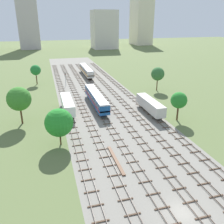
% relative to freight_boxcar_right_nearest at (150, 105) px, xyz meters
% --- Properties ---
extents(ground_plane, '(480.00, 480.00, 0.00)m').
position_rel_freight_boxcar_right_nearest_xyz_m(ground_plane, '(-11.11, 20.37, -2.45)').
color(ground_plane, '#5B6B3D').
extents(ballast_bed, '(26.21, 176.00, 0.01)m').
position_rel_freight_boxcar_right_nearest_xyz_m(ballast_bed, '(-11.11, 20.37, -2.45)').
color(ballast_bed, gray).
rests_on(ballast_bed, ground).
extents(track_far_left, '(2.40, 126.00, 0.29)m').
position_rel_freight_boxcar_right_nearest_xyz_m(track_far_left, '(-22.22, 21.37, -2.31)').
color(track_far_left, '#47382D').
rests_on(track_far_left, ground).
extents(track_left, '(2.40, 126.00, 0.29)m').
position_rel_freight_boxcar_right_nearest_xyz_m(track_left, '(-17.77, 21.37, -2.31)').
color(track_left, '#47382D').
rests_on(track_left, ground).
extents(track_centre_left, '(2.40, 126.00, 0.29)m').
position_rel_freight_boxcar_right_nearest_xyz_m(track_centre_left, '(-13.33, 21.37, -2.31)').
color(track_centre_left, '#47382D').
rests_on(track_centre_left, ground).
extents(track_centre, '(2.40, 126.00, 0.29)m').
position_rel_freight_boxcar_right_nearest_xyz_m(track_centre, '(-8.89, 21.37, -2.31)').
color(track_centre, '#47382D').
rests_on(track_centre, ground).
extents(track_centre_right, '(2.40, 126.00, 0.29)m').
position_rel_freight_boxcar_right_nearest_xyz_m(track_centre_right, '(-4.45, 21.37, -2.31)').
color(track_centre_right, '#47382D').
rests_on(track_centre_right, ground).
extents(track_right, '(2.40, 126.00, 0.29)m').
position_rel_freight_boxcar_right_nearest_xyz_m(track_right, '(-0.01, 21.37, -2.31)').
color(track_right, '#47382D').
rests_on(track_right, ground).
extents(freight_boxcar_right_nearest, '(2.87, 14.00, 3.60)m').
position_rel_freight_boxcar_right_nearest_xyz_m(freight_boxcar_right_nearest, '(0.00, 0.00, 0.00)').
color(freight_boxcar_right_nearest, beige).
rests_on(freight_boxcar_right_nearest, ground).
extents(freight_boxcar_far_left_near, '(2.87, 14.00, 3.60)m').
position_rel_freight_boxcar_right_nearest_xyz_m(freight_boxcar_far_left_near, '(-22.21, 6.93, 0.00)').
color(freight_boxcar_far_left_near, white).
rests_on(freight_boxcar_far_left_near, ground).
extents(passenger_coach_centre_left_mid, '(2.96, 22.00, 3.80)m').
position_rel_freight_boxcar_right_nearest_xyz_m(passenger_coach_centre_left_mid, '(-13.33, 9.76, 0.16)').
color(passenger_coach_centre_left_mid, '#194C8C').
rests_on(passenger_coach_centre_left_mid, ground).
extents(passenger_coach_centre_midfar, '(2.96, 22.00, 3.80)m').
position_rel_freight_boxcar_right_nearest_xyz_m(passenger_coach_centre_midfar, '(-8.89, 52.24, 0.16)').
color(passenger_coach_centre_midfar, beige).
rests_on(passenger_coach_centre_midfar, ground).
extents(signal_post_nearest, '(0.28, 0.47, 5.18)m').
position_rel_freight_boxcar_right_nearest_xyz_m(signal_post_nearest, '(-20.00, 36.25, 0.85)').
color(signal_post_nearest, gray).
rests_on(signal_post_nearest, ground).
extents(lineside_tree_0, '(4.10, 4.10, 7.83)m').
position_rel_freight_boxcar_right_nearest_xyz_m(lineside_tree_0, '(-31.07, 41.95, 3.29)').
color(lineside_tree_0, '#4C331E').
rests_on(lineside_tree_0, ground).
extents(lineside_tree_1, '(4.20, 4.20, 7.59)m').
position_rel_freight_boxcar_right_nearest_xyz_m(lineside_tree_1, '(4.79, -6.59, 3.01)').
color(lineside_tree_1, '#4C331E').
rests_on(lineside_tree_1, ground).
extents(lineside_tree_2, '(5.89, 5.89, 9.51)m').
position_rel_freight_boxcar_right_nearest_xyz_m(lineside_tree_2, '(-34.17, 2.06, 4.10)').
color(lineside_tree_2, '#4C331E').
rests_on(lineside_tree_2, ground).
extents(lineside_tree_3, '(4.83, 4.83, 8.60)m').
position_rel_freight_boxcar_right_nearest_xyz_m(lineside_tree_3, '(11.97, 20.55, 3.71)').
color(lineside_tree_3, '#4C331E').
rests_on(lineside_tree_3, ground).
extents(lineside_tree_4, '(5.87, 5.87, 8.00)m').
position_rel_freight_boxcar_right_nearest_xyz_m(lineside_tree_4, '(-25.61, -11.67, 2.60)').
color(lineside_tree_4, '#4C331E').
rests_on(lineside_tree_4, ground).
extents(skyline_tower_1, '(17.01, 14.83, 47.43)m').
position_rel_freight_boxcar_right_nearest_xyz_m(skyline_tower_1, '(-37.43, 172.08, 21.27)').
color(skyline_tower_1, '#BCAFB1').
rests_on(skyline_tower_1, ground).
extents(skyline_tower_2, '(20.97, 20.12, 32.20)m').
position_rel_freight_boxcar_right_nearest_xyz_m(skyline_tower_2, '(26.15, 158.38, 13.65)').
color(skyline_tower_2, beige).
rests_on(skyline_tower_2, ground).
extents(skyline_tower_3, '(16.71, 25.08, 44.46)m').
position_rel_freight_boxcar_right_nearest_xyz_m(skyline_tower_3, '(71.72, 184.67, 19.78)').
color(skyline_tower_3, beige).
rests_on(skyline_tower_3, ground).
extents(spare_rail_bundle, '(0.60, 10.00, 0.24)m').
position_rel_freight_boxcar_right_nearest_xyz_m(spare_rail_bundle, '(-16.15, -20.67, -2.33)').
color(spare_rail_bundle, brown).
rests_on(spare_rail_bundle, ground).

